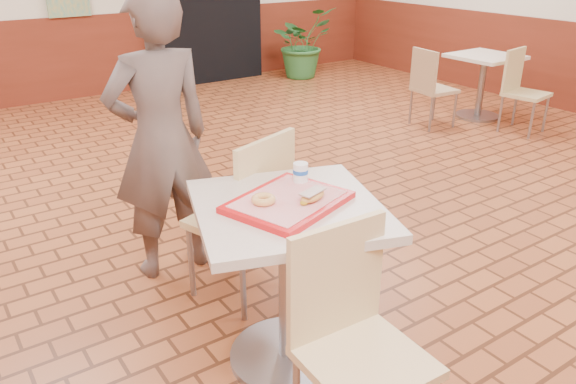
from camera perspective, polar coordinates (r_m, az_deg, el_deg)
room_shell at (r=3.40m, az=11.48°, el=18.11°), size 8.01×10.01×3.01m
wainscot_band at (r=3.64m, az=10.20°, el=2.28°), size 8.00×10.00×1.00m
corridor_doorway at (r=8.14m, az=-8.33°, el=18.69°), size 1.60×0.22×2.20m
main_table at (r=2.49m, az=0.00°, el=-6.84°), size 0.77×0.77×0.81m
chair_main_front at (r=2.14m, az=6.62°, el=-14.06°), size 0.44×0.44×0.91m
chair_main_back at (r=2.96m, az=-3.97°, el=-1.90°), size 0.56×0.56×0.96m
customer at (r=3.21m, az=-12.81°, el=5.23°), size 0.61×0.40×1.64m
serving_tray at (r=2.36m, az=0.00°, el=-1.01°), size 0.48×0.37×0.03m
ring_donut at (r=2.31m, az=-2.51°, el=-0.76°), size 0.13×0.13×0.03m
long_john_donut at (r=2.33m, az=2.47°, el=-0.42°), size 0.15×0.11×0.04m
paper_cup at (r=2.51m, az=1.28°, el=2.04°), size 0.07×0.07×0.09m
second_table at (r=6.71m, az=19.18°, el=11.10°), size 0.66×0.66×0.70m
chair_second_left at (r=6.19m, az=14.24°, el=10.59°), size 0.42×0.42×0.83m
chair_second_front at (r=6.35m, az=22.58°, el=9.89°), size 0.45×0.45×0.84m
potted_plant at (r=8.41m, az=1.42°, el=14.92°), size 1.01×0.92×0.99m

